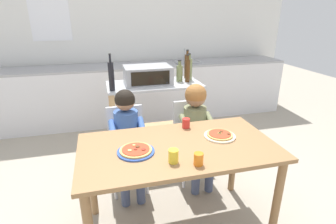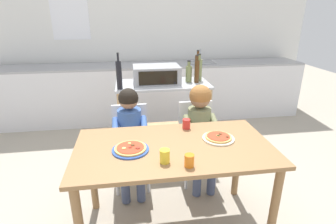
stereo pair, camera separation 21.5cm
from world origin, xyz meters
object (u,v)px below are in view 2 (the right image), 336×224
object	(u,v)px
kitchen_island_cart	(163,109)
dining_table	(174,158)
child_in_blue_striped_shirt	(130,130)
drinking_cup_red	(186,124)
bottle_clear_vinegar	(197,71)
bottle_tall_green_wine	(199,70)
dining_chair_left	(131,140)
child_in_olive_shirt	(201,123)
bottle_slim_sauce	(198,66)
toaster_oven	(156,74)
bottle_dark_olive_oil	(189,73)
bottle_brown_beer	(119,75)
pizza_plate_cream	(218,138)
pizza_plate_blue_rimmed	(130,149)
dining_chair_right	(197,136)
drinking_cup_orange	(189,161)
drinking_cup_yellow	(165,156)

from	to	relation	value
kitchen_island_cart	dining_table	bearing A→B (deg)	-93.51
child_in_blue_striped_shirt	drinking_cup_red	xyz separation A→B (m)	(0.47, -0.26, 0.15)
bottle_clear_vinegar	bottle_tall_green_wine	bearing A→B (deg)	61.24
dining_chair_left	child_in_olive_shirt	distance (m)	0.71
kitchen_island_cart	dining_chair_left	bearing A→B (deg)	-126.39
bottle_slim_sauce	toaster_oven	bearing A→B (deg)	-165.44
kitchen_island_cart	bottle_dark_olive_oil	distance (m)	0.51
bottle_brown_beer	bottle_slim_sauce	world-z (taller)	bottle_brown_beer
bottle_tall_green_wine	dining_table	xyz separation A→B (m)	(-0.51, -1.27, -0.39)
bottle_slim_sauce	bottle_clear_vinegar	size ratio (longest dim) A/B	1.08
child_in_blue_striped_shirt	pizza_plate_cream	xyz separation A→B (m)	(0.67, -0.50, 0.12)
pizza_plate_blue_rimmed	drinking_cup_red	bearing A→B (deg)	33.41
bottle_brown_beer	pizza_plate_cream	xyz separation A→B (m)	(0.75, -0.97, -0.29)
pizza_plate_cream	dining_table	bearing A→B (deg)	-171.26
dining_chair_left	child_in_blue_striped_shirt	distance (m)	0.21
dining_chair_left	bottle_dark_olive_oil	bearing A→B (deg)	38.41
dining_chair_right	drinking_cup_orange	bearing A→B (deg)	-107.75
child_in_olive_shirt	bottle_brown_beer	bearing A→B (deg)	147.88
kitchen_island_cart	child_in_blue_striped_shirt	xyz separation A→B (m)	(-0.39, -0.65, 0.05)
bottle_dark_olive_oil	bottle_clear_vinegar	bearing A→B (deg)	-29.09
pizza_plate_cream	drinking_cup_orange	world-z (taller)	drinking_cup_orange
dining_table	drinking_cup_orange	xyz separation A→B (m)	(0.05, -0.28, 0.15)
kitchen_island_cart	toaster_oven	size ratio (longest dim) A/B	2.04
pizza_plate_blue_rimmed	pizza_plate_cream	xyz separation A→B (m)	(0.67, 0.08, -0.00)
dining_chair_left	dining_chair_right	size ratio (longest dim) A/B	1.00
child_in_olive_shirt	pizza_plate_blue_rimmed	world-z (taller)	child_in_olive_shirt
toaster_oven	bottle_brown_beer	xyz separation A→B (m)	(-0.41, -0.20, 0.06)
kitchen_island_cart	bottle_tall_green_wine	world-z (taller)	bottle_tall_green_wine
bottle_brown_beer	dining_chair_right	bearing A→B (deg)	-25.27
toaster_oven	bottle_slim_sauce	size ratio (longest dim) A/B	1.52
bottle_dark_olive_oil	bottle_tall_green_wine	bearing A→B (deg)	17.91
bottle_clear_vinegar	dining_chair_left	world-z (taller)	bottle_clear_vinegar
pizza_plate_blue_rimmed	toaster_oven	bearing A→B (deg)	75.53
toaster_oven	bottle_clear_vinegar	world-z (taller)	bottle_clear_vinegar
toaster_oven	bottle_clear_vinegar	bearing A→B (deg)	-5.99
child_in_olive_shirt	toaster_oven	bearing A→B (deg)	117.43
toaster_oven	drinking_cup_yellow	world-z (taller)	toaster_oven
pizza_plate_cream	bottle_tall_green_wine	bearing A→B (deg)	82.70
dining_chair_left	drinking_cup_red	distance (m)	0.68
bottle_slim_sauce	drinking_cup_orange	xyz separation A→B (m)	(-0.47, -1.64, -0.26)
kitchen_island_cart	pizza_plate_blue_rimmed	world-z (taller)	kitchen_island_cart
bottle_tall_green_wine	pizza_plate_cream	distance (m)	1.25
pizza_plate_cream	dining_chair_left	bearing A→B (deg)	137.28
dining_table	drinking_cup_red	xyz separation A→B (m)	(0.15, 0.28, 0.14)
bottle_tall_green_wine	dining_chair_left	bearing A→B (deg)	-144.31
pizza_plate_blue_rimmed	bottle_tall_green_wine	bearing A→B (deg)	57.40
bottle_slim_sauce	pizza_plate_blue_rimmed	world-z (taller)	bottle_slim_sauce
dining_chair_left	drinking_cup_yellow	distance (m)	0.97
bottle_brown_beer	child_in_olive_shirt	size ratio (longest dim) A/B	0.37
bottle_tall_green_wine	bottle_slim_sauce	bearing A→B (deg)	86.80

